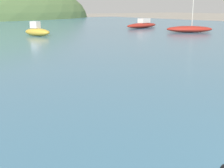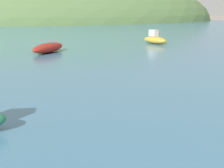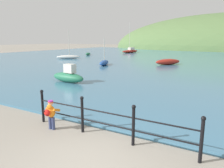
% 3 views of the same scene
% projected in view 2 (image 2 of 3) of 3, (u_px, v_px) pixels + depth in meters
% --- Properties ---
extents(water, '(80.00, 60.00, 0.10)m').
position_uv_depth(water, '(82.00, 37.00, 32.43)').
color(water, teal).
rests_on(water, ground).
extents(far_hillside, '(71.03, 39.07, 20.63)m').
position_uv_depth(far_hillside, '(57.00, 21.00, 67.85)').
color(far_hillside, '#567542').
rests_on(far_hillside, ground).
extents(boat_white_sailboat, '(1.77, 2.63, 1.14)m').
position_uv_depth(boat_white_sailboat, '(155.00, 39.00, 25.95)').
color(boat_white_sailboat, gold).
rests_on(boat_white_sailboat, water).
extents(boat_far_left, '(2.75, 3.23, 0.65)m').
position_uv_depth(boat_far_left, '(48.00, 48.00, 20.92)').
color(boat_far_left, maroon).
rests_on(boat_far_left, water).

